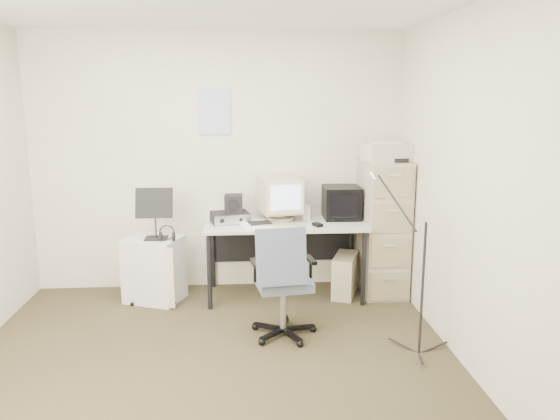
{
  "coord_description": "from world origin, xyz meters",
  "views": [
    {
      "loc": [
        0.24,
        -3.54,
        1.89
      ],
      "look_at": [
        0.55,
        0.95,
        0.95
      ],
      "focal_mm": 35.0,
      "sensor_mm": 36.0,
      "label": 1
    }
  ],
  "objects": [
    {
      "name": "wall_front",
      "position": [
        0.0,
        -1.8,
        1.25
      ],
      "size": [
        3.6,
        0.02,
        2.5
      ],
      "primitive_type": "cube",
      "color": "beige",
      "rests_on": "ground"
    },
    {
      "name": "mic_stand",
      "position": [
        1.54,
        0.17,
        0.66
      ],
      "size": [
        0.02,
        0.02,
        1.32
      ],
      "primitive_type": "cylinder",
      "rotation": [
        0.0,
        0.0,
        1.84
      ],
      "color": "black",
      "rests_on": "floor"
    },
    {
      "name": "radio_speaker",
      "position": [
        0.15,
        1.47,
        0.91
      ],
      "size": [
        0.17,
        0.16,
        0.16
      ],
      "primitive_type": "cube",
      "rotation": [
        0.0,
        0.0,
        -0.02
      ],
      "color": "black",
      "rests_on": "radio_receiver"
    },
    {
      "name": "crt_tv",
      "position": [
        1.19,
        1.58,
        0.88
      ],
      "size": [
        0.34,
        0.36,
        0.31
      ],
      "primitive_type": "cube",
      "rotation": [
        0.0,
        0.0,
        -0.01
      ],
      "color": "black",
      "rests_on": "desk"
    },
    {
      "name": "keyboard",
      "position": [
        0.57,
        1.24,
        0.74
      ],
      "size": [
        0.43,
        0.21,
        0.02
      ],
      "primitive_type": "cube",
      "rotation": [
        0.0,
        0.0,
        -0.17
      ],
      "color": "beige",
      "rests_on": "desk"
    },
    {
      "name": "side_cart",
      "position": [
        -0.6,
        1.41,
        0.3
      ],
      "size": [
        0.59,
        0.54,
        0.6
      ],
      "primitive_type": "cube",
      "rotation": [
        0.0,
        0.0,
        -0.36
      ],
      "color": "silver",
      "rests_on": "floor"
    },
    {
      "name": "printer",
      "position": [
        1.58,
        1.42,
        1.38
      ],
      "size": [
        0.47,
        0.36,
        0.17
      ],
      "primitive_type": "cube",
      "rotation": [
        0.0,
        0.0,
        0.18
      ],
      "color": "beige",
      "rests_on": "filing_cabinet"
    },
    {
      "name": "pc_tower",
      "position": [
        1.21,
        1.42,
        0.2
      ],
      "size": [
        0.32,
        0.47,
        0.4
      ],
      "primitive_type": "cube",
      "rotation": [
        0.0,
        0.0,
        -0.35
      ],
      "color": "beige",
      "rests_on": "floor"
    },
    {
      "name": "papers",
      "position": [
        0.35,
        1.31,
        0.74
      ],
      "size": [
        0.31,
        0.38,
        0.02
      ],
      "primitive_type": "cube",
      "rotation": [
        0.0,
        0.0,
        0.22
      ],
      "color": "white",
      "rests_on": "desk"
    },
    {
      "name": "mouse",
      "position": [
        0.91,
        1.25,
        0.75
      ],
      "size": [
        0.09,
        0.12,
        0.03
      ],
      "primitive_type": "cube",
      "rotation": [
        0.0,
        0.0,
        0.41
      ],
      "color": "black",
      "rests_on": "desk"
    },
    {
      "name": "music_stand",
      "position": [
        -0.56,
        1.37,
        0.85
      ],
      "size": [
        0.37,
        0.26,
        0.49
      ],
      "primitive_type": "cube",
      "rotation": [
        0.0,
        0.0,
        0.27
      ],
      "color": "black",
      "rests_on": "side_cart"
    },
    {
      "name": "desk_speaker",
      "position": [
        0.85,
        1.55,
        0.8
      ],
      "size": [
        0.09,
        0.09,
        0.14
      ],
      "primitive_type": "cube",
      "rotation": [
        0.0,
        0.0,
        -0.27
      ],
      "color": "beige",
      "rests_on": "desk"
    },
    {
      "name": "headphones",
      "position": [
        -0.45,
        1.3,
        0.65
      ],
      "size": [
        0.18,
        0.18,
        0.03
      ],
      "primitive_type": "torus",
      "rotation": [
        0.0,
        0.0,
        -0.19
      ],
      "color": "black",
      "rests_on": "side_cart"
    },
    {
      "name": "desk",
      "position": [
        0.63,
        1.45,
        0.36
      ],
      "size": [
        1.5,
        0.7,
        0.73
      ],
      "primitive_type": "cube",
      "color": "#B6B6B2",
      "rests_on": "floor"
    },
    {
      "name": "wall_right",
      "position": [
        1.8,
        0.0,
        1.25
      ],
      "size": [
        0.02,
        3.6,
        2.5
      ],
      "primitive_type": "cube",
      "color": "beige",
      "rests_on": "ground"
    },
    {
      "name": "radio_receiver",
      "position": [
        0.11,
        1.46,
        0.78
      ],
      "size": [
        0.39,
        0.31,
        0.1
      ],
      "primitive_type": "cube",
      "rotation": [
        0.0,
        0.0,
        0.21
      ],
      "color": "black",
      "rests_on": "desk"
    },
    {
      "name": "wall_calendar",
      "position": [
        -0.02,
        1.79,
        1.75
      ],
      "size": [
        0.3,
        0.02,
        0.44
      ],
      "primitive_type": "cube",
      "color": "white",
      "rests_on": "wall_back"
    },
    {
      "name": "office_chair",
      "position": [
        0.55,
        0.55,
        0.47
      ],
      "size": [
        0.61,
        0.61,
        0.93
      ],
      "primitive_type": "cube",
      "rotation": [
        0.0,
        0.0,
        0.15
      ],
      "color": "#4D586A",
      "rests_on": "floor"
    },
    {
      "name": "floor",
      "position": [
        0.0,
        0.0,
        -0.01
      ],
      "size": [
        3.6,
        3.6,
        0.01
      ],
      "primitive_type": "cube",
      "color": "#3C3720",
      "rests_on": "ground"
    },
    {
      "name": "filing_cabinet",
      "position": [
        1.58,
        1.48,
        0.65
      ],
      "size": [
        0.4,
        0.6,
        1.3
      ],
      "primitive_type": "cube",
      "color": "#B9A88F",
      "rests_on": "floor"
    },
    {
      "name": "crt_monitor",
      "position": [
        0.59,
        1.55,
        0.93
      ],
      "size": [
        0.44,
        0.45,
        0.41
      ],
      "primitive_type": "cube",
      "rotation": [
        0.0,
        0.0,
        0.21
      ],
      "color": "beige",
      "rests_on": "desk"
    },
    {
      "name": "wall_back",
      "position": [
        0.0,
        1.8,
        1.25
      ],
      "size": [
        3.6,
        0.02,
        2.5
      ],
      "primitive_type": "cube",
      "color": "beige",
      "rests_on": "ground"
    }
  ]
}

